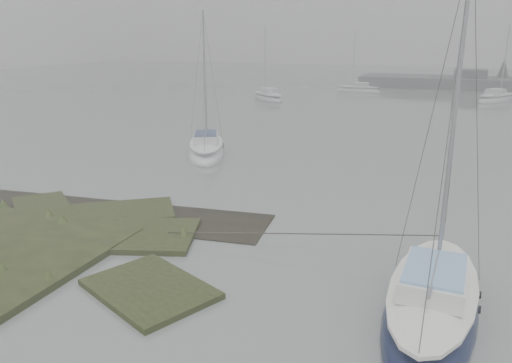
# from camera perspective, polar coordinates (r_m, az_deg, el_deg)

# --- Properties ---
(ground) EXTENTS (160.00, 160.00, 0.00)m
(ground) POSITION_cam_1_polar(r_m,az_deg,el_deg) (42.23, 10.36, 6.86)
(ground) COLOR slate
(ground) RESTS_ON ground
(sailboat_main) EXTENTS (2.57, 6.86, 9.53)m
(sailboat_main) POSITION_cam_1_polar(r_m,az_deg,el_deg) (13.61, 19.43, -13.21)
(sailboat_main) COLOR #0F1735
(sailboat_main) RESTS_ON ground
(sailboat_white) EXTENTS (4.49, 6.54, 8.83)m
(sailboat_white) POSITION_cam_1_polar(r_m,az_deg,el_deg) (29.61, -5.69, 3.58)
(sailboat_white) COLOR silver
(sailboat_white) RESTS_ON ground
(sailboat_far_a) EXTENTS (5.62, 5.65, 8.47)m
(sailboat_far_a) POSITION_cam_1_polar(r_m,az_deg,el_deg) (54.97, 1.37, 9.56)
(sailboat_far_a) COLOR #A1A5AA
(sailboat_far_a) RESTS_ON ground
(sailboat_far_b) EXTENTS (4.96, 6.22, 8.61)m
(sailboat_far_b) POSITION_cam_1_polar(r_m,az_deg,el_deg) (59.60, 25.72, 8.51)
(sailboat_far_b) COLOR silver
(sailboat_far_b) RESTS_ON ground
(sailboat_far_c) EXTENTS (5.58, 2.07, 7.77)m
(sailboat_far_c) POSITION_cam_1_polar(r_m,az_deg,el_deg) (63.95, 11.61, 10.19)
(sailboat_far_c) COLOR #B9BDC2
(sailboat_far_c) RESTS_ON ground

